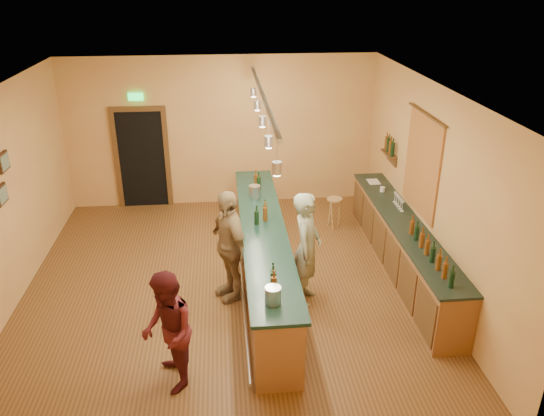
{
  "coord_description": "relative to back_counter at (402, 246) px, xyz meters",
  "views": [
    {
      "loc": [
        0.02,
        -7.46,
        4.73
      ],
      "look_at": [
        0.76,
        0.2,
        1.28
      ],
      "focal_mm": 35.0,
      "sensor_mm": 36.0,
      "label": 1
    }
  ],
  "objects": [
    {
      "name": "bar_stool",
      "position": [
        -0.79,
        1.81,
        -0.01
      ],
      "size": [
        0.3,
        0.3,
        0.62
      ],
      "rotation": [
        0.0,
        0.0,
        0.14
      ],
      "color": "#AA7E4C",
      "rests_on": "floor"
    },
    {
      "name": "ceiling",
      "position": [
        -2.97,
        -0.18,
        2.71
      ],
      "size": [
        6.5,
        7.0,
        0.02
      ],
      "primitive_type": "cube",
      "color": "silver",
      "rests_on": "wall_back"
    },
    {
      "name": "tapestry",
      "position": [
        0.26,
        0.22,
        1.36
      ],
      "size": [
        0.03,
        1.4,
        1.6
      ],
      "primitive_type": "cube",
      "color": "#A83121",
      "rests_on": "wall_right"
    },
    {
      "name": "tasting_bar",
      "position": [
        -2.37,
        -0.18,
        0.12
      ],
      "size": [
        0.73,
        5.1,
        1.38
      ],
      "color": "brown",
      "rests_on": "floor"
    },
    {
      "name": "floor",
      "position": [
        -2.97,
        -0.18,
        -0.49
      ],
      "size": [
        7.0,
        7.0,
        0.0
      ],
      "primitive_type": "plane",
      "color": "#573719",
      "rests_on": "ground"
    },
    {
      "name": "customer_b",
      "position": [
        -2.92,
        -0.47,
        0.41
      ],
      "size": [
        0.83,
        1.14,
        1.8
      ],
      "primitive_type": "imported",
      "rotation": [
        0.0,
        0.0,
        -1.15
      ],
      "color": "#997A51",
      "rests_on": "floor"
    },
    {
      "name": "wall_front",
      "position": [
        -2.97,
        -3.68,
        1.11
      ],
      "size": [
        6.5,
        0.02,
        3.2
      ],
      "primitive_type": "cube",
      "color": "#CD854D",
      "rests_on": "floor"
    },
    {
      "name": "doorway",
      "position": [
        -4.67,
        3.3,
        0.64
      ],
      "size": [
        1.15,
        0.09,
        2.48
      ],
      "color": "black",
      "rests_on": "wall_back"
    },
    {
      "name": "wall_left",
      "position": [
        -6.22,
        -0.18,
        1.11
      ],
      "size": [
        0.02,
        7.0,
        3.2
      ],
      "primitive_type": "cube",
      "color": "#CD854D",
      "rests_on": "floor"
    },
    {
      "name": "wall_back",
      "position": [
        -2.97,
        3.32,
        1.11
      ],
      "size": [
        6.5,
        0.02,
        3.2
      ],
      "primitive_type": "cube",
      "color": "#CD854D",
      "rests_on": "floor"
    },
    {
      "name": "bottle_shelf",
      "position": [
        0.2,
        1.72,
        1.18
      ],
      "size": [
        0.17,
        0.55,
        0.54
      ],
      "color": "#483415",
      "rests_on": "wall_right"
    },
    {
      "name": "back_counter",
      "position": [
        0.0,
        0.0,
        0.0
      ],
      "size": [
        0.6,
        4.55,
        1.27
      ],
      "color": "brown",
      "rests_on": "floor"
    },
    {
      "name": "wall_right",
      "position": [
        0.28,
        -0.18,
        1.11
      ],
      "size": [
        0.02,
        7.0,
        3.2
      ],
      "primitive_type": "cube",
      "color": "#CD854D",
      "rests_on": "floor"
    },
    {
      "name": "customer_a",
      "position": [
        -3.69,
        -2.38,
        0.3
      ],
      "size": [
        0.75,
        0.88,
        1.57
      ],
      "primitive_type": "imported",
      "rotation": [
        0.0,
        0.0,
        -1.34
      ],
      "color": "#59191E",
      "rests_on": "floor"
    },
    {
      "name": "bartender",
      "position": [
        -1.75,
        -0.69,
        0.42
      ],
      "size": [
        0.63,
        0.77,
        1.81
      ],
      "primitive_type": "imported",
      "rotation": [
        0.0,
        0.0,
        1.23
      ],
      "color": "gray",
      "rests_on": "floor"
    },
    {
      "name": "pendant_track",
      "position": [
        -2.37,
        -0.18,
        2.5
      ],
      "size": [
        0.11,
        4.6,
        0.5
      ],
      "color": "silver",
      "rests_on": "ceiling"
    }
  ]
}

